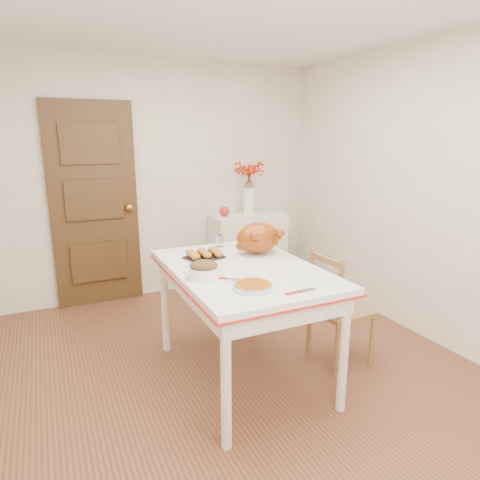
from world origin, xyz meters
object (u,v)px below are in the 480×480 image
turkey_platter (258,239)px  chair_oak (342,307)px  sideboard (248,250)px  pumpkin_pie (253,285)px  kitchen_table (243,323)px

turkey_platter → chair_oak: bearing=-14.6°
sideboard → pumpkin_pie: 2.45m
chair_oak → turkey_platter: bearing=57.9°
chair_oak → kitchen_table: bearing=79.7°
pumpkin_pie → turkey_platter: bearing=60.1°
kitchen_table → turkey_platter: 0.63m
turkey_platter → pumpkin_pie: 0.72m
turkey_platter → pumpkin_pie: size_ratio=1.71×
chair_oak → turkey_platter: size_ratio=2.27×
chair_oak → sideboard: bearing=-5.8°
sideboard → chair_oak: chair_oak is taller
sideboard → turkey_platter: 1.78m
turkey_platter → kitchen_table: bearing=-121.6°
kitchen_table → chair_oak: bearing=-8.5°
turkey_platter → sideboard: bearing=81.9°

